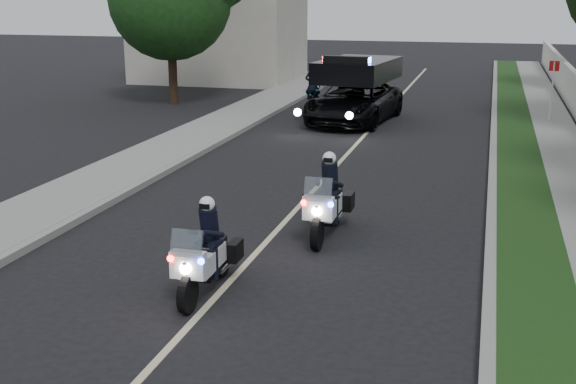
# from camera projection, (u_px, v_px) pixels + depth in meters

# --- Properties ---
(ground) EXTENTS (120.00, 120.00, 0.00)m
(ground) POSITION_uv_depth(u_px,v_px,m) (238.00, 273.00, 12.41)
(ground) COLOR black
(ground) RESTS_ON ground
(curb_right) EXTENTS (0.20, 60.00, 0.15)m
(curb_right) POSITION_uv_depth(u_px,v_px,m) (493.00, 158.00, 20.64)
(curb_right) COLOR gray
(curb_right) RESTS_ON ground
(grass_verge) EXTENTS (1.20, 60.00, 0.16)m
(grass_verge) POSITION_uv_depth(u_px,v_px,m) (519.00, 159.00, 20.46)
(grass_verge) COLOR #193814
(grass_verge) RESTS_ON ground
(sidewalk_right) EXTENTS (1.40, 60.00, 0.16)m
(sidewalk_right) POSITION_uv_depth(u_px,v_px,m) (568.00, 162.00, 20.12)
(sidewalk_right) COLOR gray
(sidewalk_right) RESTS_ON ground
(curb_left) EXTENTS (0.20, 60.00, 0.15)m
(curb_left) POSITION_uv_depth(u_px,v_px,m) (219.00, 142.00, 22.73)
(curb_left) COLOR gray
(curb_left) RESTS_ON ground
(sidewalk_left) EXTENTS (2.00, 60.00, 0.16)m
(sidewalk_left) POSITION_uv_depth(u_px,v_px,m) (186.00, 140.00, 23.02)
(sidewalk_left) COLOR gray
(sidewalk_left) RESTS_ON ground
(building_far) EXTENTS (8.00, 6.00, 7.00)m
(building_far) POSITION_uv_depth(u_px,v_px,m) (219.00, 13.00, 38.22)
(building_far) COLOR #A8A396
(building_far) RESTS_ON ground
(lane_marking) EXTENTS (0.12, 50.00, 0.01)m
(lane_marking) POSITION_uv_depth(u_px,v_px,m) (349.00, 152.00, 21.70)
(lane_marking) COLOR #BFB78C
(lane_marking) RESTS_ON ground
(police_moto_left) EXTENTS (0.67, 1.83, 1.55)m
(police_moto_left) POSITION_uv_depth(u_px,v_px,m) (207.00, 292.00, 11.60)
(police_moto_left) COLOR silver
(police_moto_left) RESTS_ON ground
(police_moto_right) EXTENTS (0.68, 1.94, 1.65)m
(police_moto_right) POSITION_uv_depth(u_px,v_px,m) (327.00, 236.00, 14.27)
(police_moto_right) COLOR silver
(police_moto_right) RESTS_ON ground
(police_suv) EXTENTS (3.11, 5.64, 2.62)m
(police_suv) POSITION_uv_depth(u_px,v_px,m) (354.00, 122.00, 26.64)
(police_suv) COLOR black
(police_suv) RESTS_ON ground
(bicycle) EXTENTS (0.76, 1.86, 0.95)m
(bicycle) POSITION_uv_depth(u_px,v_px,m) (313.00, 112.00, 28.82)
(bicycle) COLOR black
(bicycle) RESTS_ON ground
(cyclist) EXTENTS (0.63, 0.43, 1.71)m
(cyclist) POSITION_uv_depth(u_px,v_px,m) (313.00, 112.00, 28.82)
(cyclist) COLOR black
(cyclist) RESTS_ON ground
(sign_post) EXTENTS (0.47, 0.47, 2.31)m
(sign_post) POSITION_uv_depth(u_px,v_px,m) (549.00, 124.00, 26.27)
(sign_post) COLOR red
(sign_post) RESTS_ON ground
(tree_left_near) EXTENTS (5.43, 5.43, 8.36)m
(tree_left_near) POSITION_uv_depth(u_px,v_px,m) (174.00, 104.00, 30.90)
(tree_left_near) COLOR #194416
(tree_left_near) RESTS_ON ground
(tree_left_far) EXTENTS (8.60, 8.60, 11.29)m
(tree_left_far) POSITION_uv_depth(u_px,v_px,m) (228.00, 82.00, 38.46)
(tree_left_far) COLOR #1A3510
(tree_left_far) RESTS_ON ground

